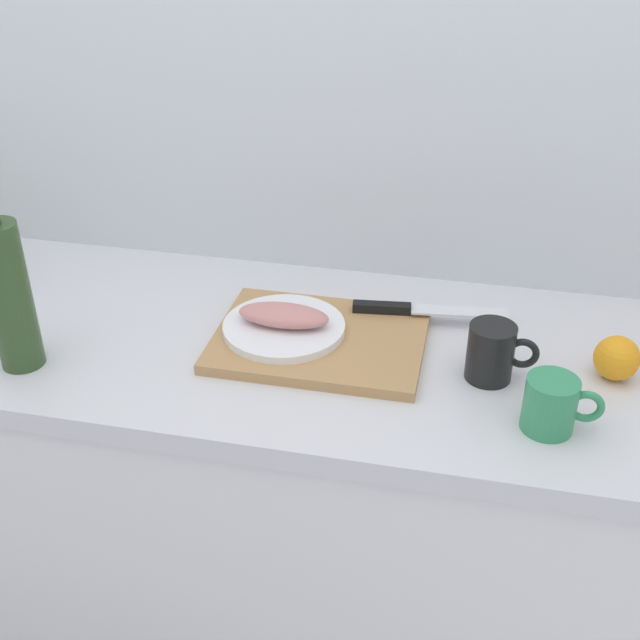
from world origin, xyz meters
The scene contains 10 objects.
back_wall centered at (0.00, 0.33, 1.25)m, with size 3.20×0.05×2.50m, color silver.
kitchen_counter centered at (0.00, 0.00, 0.45)m, with size 2.00×0.60×0.90m.
cutting_board centered at (0.12, 0.00, 0.91)m, with size 0.38×0.28×0.02m, color tan.
white_plate centered at (0.05, 0.00, 0.93)m, with size 0.22×0.22×0.01m, color white.
fish_fillet centered at (0.05, 0.00, 0.95)m, with size 0.17×0.07×0.04m, color tan.
chef_knife centered at (0.27, 0.11, 0.93)m, with size 0.29×0.06×0.02m.
wine_bottle centered at (-0.37, -0.17, 1.04)m, with size 0.07×0.07×0.35m.
coffee_mug_0 centered at (0.52, -0.16, 0.95)m, with size 0.12×0.08×0.09m.
coffee_mug_1 centered at (0.42, -0.04, 0.95)m, with size 0.12×0.08×0.10m.
orange_3 centered at (0.63, 0.01, 0.94)m, with size 0.08×0.08×0.08m, color orange.
Camera 1 is at (0.38, -1.17, 1.67)m, focal length 44.08 mm.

